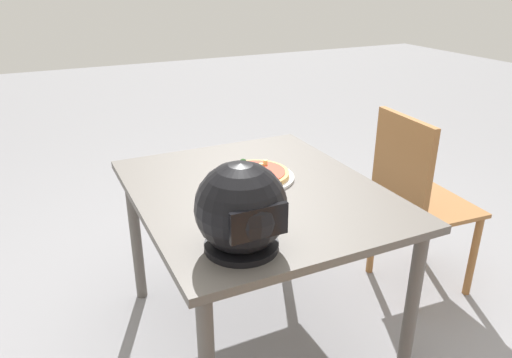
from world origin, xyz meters
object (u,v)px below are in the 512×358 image
(dining_table, at_px, (257,207))
(chair_side, at_px, (414,196))
(pizza, at_px, (255,173))
(motorcycle_helmet, at_px, (241,209))

(dining_table, distance_m, chair_side, 0.82)
(pizza, xyz_separation_m, motorcycle_helmet, (0.26, 0.47, 0.11))
(motorcycle_helmet, xyz_separation_m, chair_side, (-1.05, -0.37, -0.33))
(dining_table, bearing_deg, pizza, -110.81)
(pizza, relative_size, motorcycle_helmet, 1.00)
(pizza, height_order, motorcycle_helmet, motorcycle_helmet)
(dining_table, xyz_separation_m, chair_side, (-0.82, 0.00, -0.11))
(pizza, height_order, chair_side, chair_side)
(dining_table, bearing_deg, chair_side, 179.67)
(dining_table, distance_m, pizza, 0.14)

